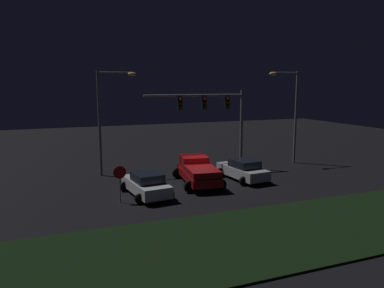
# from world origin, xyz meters

# --- Properties ---
(ground_plane) EXTENTS (80.00, 80.00, 0.00)m
(ground_plane) POSITION_xyz_m (0.00, 0.00, 0.00)
(ground_plane) COLOR black
(grass_median) EXTENTS (27.83, 6.94, 0.10)m
(grass_median) POSITION_xyz_m (0.00, -9.67, 0.05)
(grass_median) COLOR black
(grass_median) RESTS_ON ground_plane
(pickup_truck) EXTENTS (3.35, 5.61, 1.80)m
(pickup_truck) POSITION_xyz_m (-0.18, 0.06, 1.00)
(pickup_truck) COLOR maroon
(pickup_truck) RESTS_ON ground_plane
(car_sedan) EXTENTS (2.80, 4.57, 1.51)m
(car_sedan) POSITION_xyz_m (-4.26, -1.49, 0.74)
(car_sedan) COLOR silver
(car_sedan) RESTS_ON ground_plane
(car_sedan_far) EXTENTS (2.78, 4.56, 1.51)m
(car_sedan_far) POSITION_xyz_m (3.36, -0.12, 0.74)
(car_sedan_far) COLOR #B7B7BC
(car_sedan_far) RESTS_ON ground_plane
(traffic_signal_gantry) EXTENTS (8.32, 0.56, 6.50)m
(traffic_signal_gantry) POSITION_xyz_m (2.62, 3.26, 4.90)
(traffic_signal_gantry) COLOR slate
(traffic_signal_gantry) RESTS_ON ground_plane
(street_lamp_left) EXTENTS (3.00, 0.44, 7.96)m
(street_lamp_left) POSITION_xyz_m (-5.53, 4.92, 5.07)
(street_lamp_left) COLOR slate
(street_lamp_left) RESTS_ON ground_plane
(street_lamp_right) EXTENTS (2.94, 0.44, 8.08)m
(street_lamp_right) POSITION_xyz_m (9.96, 3.49, 5.12)
(street_lamp_right) COLOR slate
(street_lamp_right) RESTS_ON ground_plane
(stop_sign) EXTENTS (0.76, 0.08, 2.23)m
(stop_sign) POSITION_xyz_m (-6.04, -2.32, 1.56)
(stop_sign) COLOR slate
(stop_sign) RESTS_ON ground_plane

